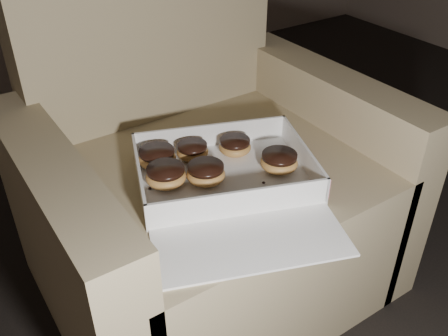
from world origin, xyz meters
TOP-DOWN VIEW (x-y plane):
  - armchair at (0.00, 0.80)m, footprint 0.81×0.68m
  - bakery_box at (-0.03, 0.64)m, footprint 0.48×0.51m
  - donut_a at (0.05, 0.74)m, footprint 0.07×0.07m
  - donut_b at (-0.04, 0.77)m, footprint 0.07×0.07m
  - donut_c at (0.09, 0.63)m, footprint 0.08×0.08m
  - donut_d at (-0.07, 0.68)m, footprint 0.08×0.08m
  - donut_e at (-0.14, 0.72)m, footprint 0.08×0.08m
  - donut_f at (-0.12, 0.79)m, footprint 0.08×0.08m
  - crumb_a at (0.03, 0.61)m, footprint 0.01×0.01m
  - crumb_b at (0.10, 0.62)m, footprint 0.01×0.01m
  - crumb_c at (-0.18, 0.72)m, footprint 0.01×0.01m

SIDE VIEW (x-z plane):
  - armchair at x=0.00m, z-range -0.16..0.69m
  - crumb_a at x=0.03m, z-range 0.39..0.39m
  - crumb_b at x=0.10m, z-range 0.39..0.39m
  - crumb_c at x=-0.18m, z-range 0.39..0.39m
  - bakery_box at x=-0.03m, z-range 0.36..0.42m
  - donut_b at x=-0.04m, z-range 0.39..0.42m
  - donut_a at x=0.05m, z-range 0.39..0.42m
  - donut_d at x=-0.07m, z-range 0.39..0.43m
  - donut_c at x=0.09m, z-range 0.39..0.43m
  - donut_f at x=-0.12m, z-range 0.39..0.43m
  - donut_e at x=-0.14m, z-range 0.39..0.43m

